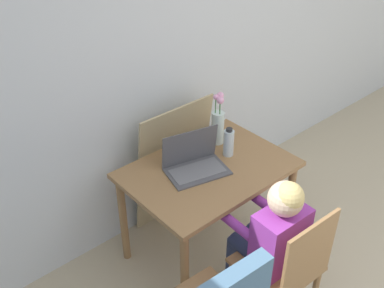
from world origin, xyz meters
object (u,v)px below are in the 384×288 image
Objects in this scene: person_seated at (273,232)px; water_bottle at (229,142)px; chair_occupied at (286,268)px; flower_vase at (218,124)px; laptop at (194,161)px.

person_seated reaches higher than water_bottle.
chair_occupied is 4.35× the size of water_bottle.
flower_vase is 1.85× the size of water_bottle.
person_seated is 2.72× the size of flower_vase.
laptop is (-0.01, 0.74, 0.32)m from chair_occupied.
flower_vase is at bearing -106.81° from chair_occupied.
water_bottle is at bearing -110.13° from person_seated.
person_seated reaches higher than laptop.
water_bottle is (-0.05, -0.15, -0.05)m from flower_vase.
laptop is 1.14× the size of flower_vase.
person_seated is 5.04× the size of water_bottle.
person_seated is (0.01, 0.12, 0.18)m from chair_occupied.
laptop reaches higher than chair_occupied.
person_seated is 2.39× the size of laptop.
chair_occupied is 2.06× the size of laptop.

